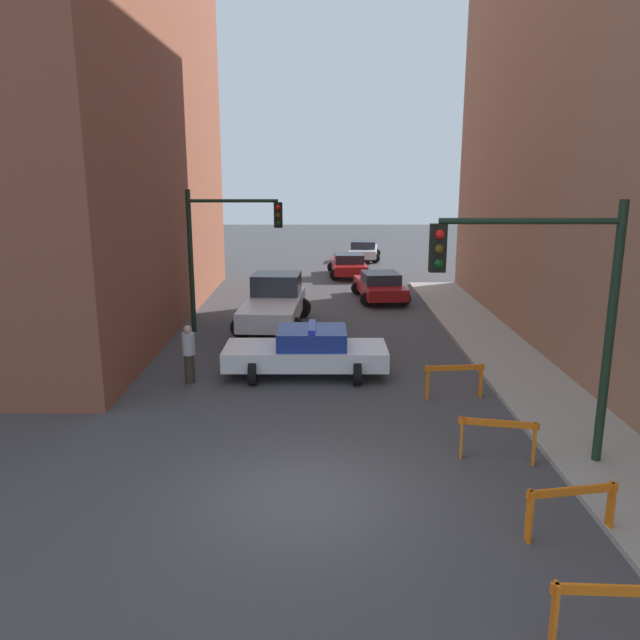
{
  "coord_description": "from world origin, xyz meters",
  "views": [
    {
      "loc": [
        0.29,
        -10.41,
        5.82
      ],
      "look_at": [
        0.23,
        8.25,
        1.36
      ],
      "focal_mm": 35.0,
      "sensor_mm": 36.0,
      "label": 1
    }
  ],
  "objects_px": {
    "parked_car_mid": "(351,265)",
    "police_car": "(309,351)",
    "barrier_front": "(617,606)",
    "parked_car_far": "(365,250)",
    "traffic_light_far": "(222,240)",
    "parked_car_near": "(382,286)",
    "white_truck": "(276,303)",
    "pedestrian_crossing": "(191,353)",
    "barrier_back": "(500,433)",
    "barrier_mid": "(574,503)",
    "traffic_light_near": "(555,295)",
    "barrier_corner": "(457,376)"
  },
  "relations": [
    {
      "from": "pedestrian_crossing",
      "to": "barrier_front",
      "type": "bearing_deg",
      "value": -152.36
    },
    {
      "from": "white_truck",
      "to": "barrier_mid",
      "type": "relative_size",
      "value": 3.48
    },
    {
      "from": "pedestrian_crossing",
      "to": "barrier_mid",
      "type": "bearing_deg",
      "value": -143.01
    },
    {
      "from": "barrier_back",
      "to": "barrier_corner",
      "type": "distance_m",
      "value": 3.69
    },
    {
      "from": "pedestrian_crossing",
      "to": "police_car",
      "type": "bearing_deg",
      "value": -87.18
    },
    {
      "from": "traffic_light_far",
      "to": "barrier_front",
      "type": "xyz_separation_m",
      "value": [
        7.23,
        -15.85,
        -2.78
      ]
    },
    {
      "from": "white_truck",
      "to": "parked_car_near",
      "type": "height_order",
      "value": "white_truck"
    },
    {
      "from": "parked_car_mid",
      "to": "barrier_back",
      "type": "xyz_separation_m",
      "value": [
        2.02,
        -23.23,
        -0.06
      ]
    },
    {
      "from": "parked_car_far",
      "to": "police_car",
      "type": "bearing_deg",
      "value": -91.73
    },
    {
      "from": "pedestrian_crossing",
      "to": "barrier_front",
      "type": "height_order",
      "value": "pedestrian_crossing"
    },
    {
      "from": "white_truck",
      "to": "barrier_front",
      "type": "distance_m",
      "value": 17.64
    },
    {
      "from": "parked_car_near",
      "to": "parked_car_far",
      "type": "distance_m",
      "value": 13.35
    },
    {
      "from": "white_truck",
      "to": "pedestrian_crossing",
      "type": "bearing_deg",
      "value": -102.77
    },
    {
      "from": "parked_car_near",
      "to": "white_truck",
      "type": "bearing_deg",
      "value": -138.27
    },
    {
      "from": "parked_car_mid",
      "to": "barrier_back",
      "type": "relative_size",
      "value": 2.77
    },
    {
      "from": "traffic_light_near",
      "to": "barrier_front",
      "type": "relative_size",
      "value": 3.25
    },
    {
      "from": "parked_car_far",
      "to": "barrier_front",
      "type": "bearing_deg",
      "value": -82.87
    },
    {
      "from": "police_car",
      "to": "barrier_corner",
      "type": "relative_size",
      "value": 2.95
    },
    {
      "from": "barrier_front",
      "to": "barrier_mid",
      "type": "distance_m",
      "value": 2.47
    },
    {
      "from": "traffic_light_far",
      "to": "barrier_back",
      "type": "xyz_separation_m",
      "value": [
        7.23,
        -10.66,
        -2.78
      ]
    },
    {
      "from": "white_truck",
      "to": "barrier_back",
      "type": "height_order",
      "value": "white_truck"
    },
    {
      "from": "barrier_mid",
      "to": "barrier_front",
      "type": "bearing_deg",
      "value": -99.84
    },
    {
      "from": "white_truck",
      "to": "parked_car_far",
      "type": "height_order",
      "value": "white_truck"
    },
    {
      "from": "white_truck",
      "to": "parked_car_mid",
      "type": "distance_m",
      "value": 12.11
    },
    {
      "from": "barrier_mid",
      "to": "white_truck",
      "type": "bearing_deg",
      "value": 112.07
    },
    {
      "from": "parked_car_mid",
      "to": "barrier_back",
      "type": "distance_m",
      "value": 23.31
    },
    {
      "from": "traffic_light_far",
      "to": "barrier_back",
      "type": "distance_m",
      "value": 13.18
    },
    {
      "from": "pedestrian_crossing",
      "to": "barrier_back",
      "type": "distance_m",
      "value": 8.82
    },
    {
      "from": "police_car",
      "to": "pedestrian_crossing",
      "type": "height_order",
      "value": "pedestrian_crossing"
    },
    {
      "from": "parked_car_mid",
      "to": "traffic_light_far",
      "type": "bearing_deg",
      "value": -114.64
    },
    {
      "from": "traffic_light_far",
      "to": "police_car",
      "type": "bearing_deg",
      "value": -57.63
    },
    {
      "from": "pedestrian_crossing",
      "to": "barrier_corner",
      "type": "relative_size",
      "value": 1.04
    },
    {
      "from": "pedestrian_crossing",
      "to": "barrier_mid",
      "type": "distance_m",
      "value": 10.91
    },
    {
      "from": "parked_car_mid",
      "to": "police_car",
      "type": "bearing_deg",
      "value": -98.54
    },
    {
      "from": "parked_car_near",
      "to": "barrier_mid",
      "type": "height_order",
      "value": "parked_car_near"
    },
    {
      "from": "white_truck",
      "to": "parked_car_mid",
      "type": "height_order",
      "value": "white_truck"
    },
    {
      "from": "pedestrian_crossing",
      "to": "traffic_light_far",
      "type": "bearing_deg",
      "value": -9.05
    },
    {
      "from": "parked_car_near",
      "to": "pedestrian_crossing",
      "type": "relative_size",
      "value": 2.68
    },
    {
      "from": "barrier_mid",
      "to": "traffic_light_near",
      "type": "bearing_deg",
      "value": 81.56
    },
    {
      "from": "barrier_front",
      "to": "parked_car_far",
      "type": "bearing_deg",
      "value": 91.18
    },
    {
      "from": "white_truck",
      "to": "barrier_corner",
      "type": "bearing_deg",
      "value": -53.04
    },
    {
      "from": "parked_car_far",
      "to": "white_truck",
      "type": "bearing_deg",
      "value": -98.39
    },
    {
      "from": "traffic_light_far",
      "to": "parked_car_near",
      "type": "relative_size",
      "value": 1.17
    },
    {
      "from": "barrier_front",
      "to": "pedestrian_crossing",
      "type": "bearing_deg",
      "value": 125.85
    },
    {
      "from": "traffic_light_far",
      "to": "parked_car_mid",
      "type": "bearing_deg",
      "value": 67.48
    },
    {
      "from": "traffic_light_far",
      "to": "white_truck",
      "type": "distance_m",
      "value": 3.23
    },
    {
      "from": "pedestrian_crossing",
      "to": "barrier_front",
      "type": "relative_size",
      "value": 1.04
    },
    {
      "from": "traffic_light_far",
      "to": "barrier_mid",
      "type": "distance_m",
      "value": 15.69
    },
    {
      "from": "traffic_light_near",
      "to": "traffic_light_far",
      "type": "relative_size",
      "value": 1.0
    },
    {
      "from": "parked_car_mid",
      "to": "pedestrian_crossing",
      "type": "distance_m",
      "value": 19.05
    }
  ]
}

